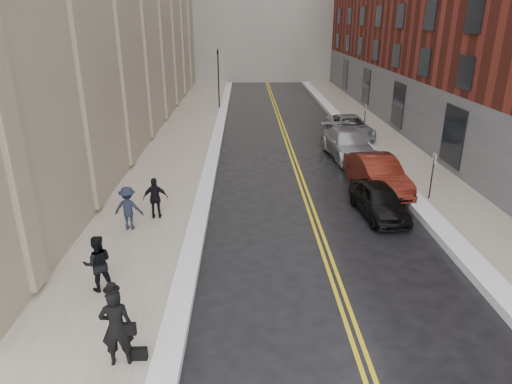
{
  "coord_description": "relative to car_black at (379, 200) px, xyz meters",
  "views": [
    {
      "loc": [
        -0.3,
        -10.76,
        7.75
      ],
      "look_at": [
        0.08,
        5.21,
        1.6
      ],
      "focal_mm": 32.0,
      "sensor_mm": 36.0,
      "label": 1
    }
  ],
  "objects": [
    {
      "name": "snow_ridge_right",
      "position": [
        1.95,
        9.46,
        -0.53
      ],
      "size": [
        0.85,
        60.8,
        0.3
      ],
      "primitive_type": "cube",
      "color": "white",
      "rests_on": "ground"
    },
    {
      "name": "ground",
      "position": [
        -5.2,
        -6.54,
        -0.68
      ],
      "size": [
        160.0,
        160.0,
        0.0
      ],
      "primitive_type": "plane",
      "color": "black",
      "rests_on": "ground"
    },
    {
      "name": "pedestrian_b",
      "position": [
        -9.95,
        -1.34,
        0.32
      ],
      "size": [
        1.15,
        0.72,
        1.7
      ],
      "primitive_type": "imported",
      "rotation": [
        0.0,
        0.0,
        3.06
      ],
      "color": "black",
      "rests_on": "sidewalk_left"
    },
    {
      "name": "parking_sign_near",
      "position": [
        2.7,
        1.46,
        0.68
      ],
      "size": [
        0.06,
        0.35,
        2.23
      ],
      "color": "black",
      "rests_on": "ground"
    },
    {
      "name": "snow_ridge_left",
      "position": [
        -7.4,
        9.46,
        -0.55
      ],
      "size": [
        0.7,
        60.8,
        0.26
      ],
      "primitive_type": "cube",
      "color": "white",
      "rests_on": "ground"
    },
    {
      "name": "car_silver_near",
      "position": [
        0.51,
        8.44,
        0.13
      ],
      "size": [
        2.78,
        5.73,
        1.61
      ],
      "primitive_type": "imported",
      "rotation": [
        0.0,
        0.0,
        0.1
      ],
      "color": "#94989B",
      "rests_on": "ground"
    },
    {
      "name": "sidewalk_left",
      "position": [
        -9.7,
        9.46,
        -0.6
      ],
      "size": [
        4.0,
        64.0,
        0.15
      ],
      "primitive_type": "cube",
      "color": "gray",
      "rests_on": "ground"
    },
    {
      "name": "lane_stripe_a",
      "position": [
        -2.82,
        9.46,
        -0.67
      ],
      "size": [
        0.12,
        64.0,
        0.01
      ],
      "primitive_type": "cube",
      "color": "gold",
      "rests_on": "ground"
    },
    {
      "name": "pedestrian_a",
      "position": [
        -9.84,
        -5.53,
        0.35
      ],
      "size": [
        1.01,
        0.89,
        1.74
      ],
      "primitive_type": "imported",
      "rotation": [
        0.0,
        0.0,
        3.45
      ],
      "color": "black",
      "rests_on": "sidewalk_left"
    },
    {
      "name": "pedestrian_c",
      "position": [
        -9.11,
        -0.34,
        0.32
      ],
      "size": [
        1.03,
        0.52,
        1.69
      ],
      "primitive_type": "imported",
      "rotation": [
        0.0,
        0.0,
        3.26
      ],
      "color": "black",
      "rests_on": "sidewalk_left"
    },
    {
      "name": "car_maroon",
      "position": [
        0.72,
        2.94,
        0.14
      ],
      "size": [
        2.27,
        5.12,
        1.64
      ],
      "primitive_type": "imported",
      "rotation": [
        0.0,
        0.0,
        0.11
      ],
      "color": "#4F160E",
      "rests_on": "ground"
    },
    {
      "name": "pedestrian_main",
      "position": [
        -8.48,
        -8.66,
        0.48
      ],
      "size": [
        0.79,
        0.58,
        2.0
      ],
      "primitive_type": "imported",
      "rotation": [
        0.0,
        0.0,
        3.28
      ],
      "color": "black",
      "rests_on": "sidewalk_left"
    },
    {
      "name": "sidewalk_right",
      "position": [
        3.8,
        9.46,
        -0.6
      ],
      "size": [
        3.0,
        64.0,
        0.15
      ],
      "primitive_type": "cube",
      "color": "gray",
      "rests_on": "ground"
    },
    {
      "name": "car_silver_far",
      "position": [
        1.6,
        12.97,
        0.07
      ],
      "size": [
        2.68,
        5.49,
        1.5
      ],
      "primitive_type": "imported",
      "rotation": [
        0.0,
        0.0,
        0.04
      ],
      "color": "#929499",
      "rests_on": "ground"
    },
    {
      "name": "traffic_signal",
      "position": [
        -7.8,
        23.46,
        2.41
      ],
      "size": [
        0.18,
        0.15,
        5.2
      ],
      "color": "black",
      "rests_on": "ground"
    },
    {
      "name": "parking_sign_far",
      "position": [
        2.7,
        13.46,
        0.68
      ],
      "size": [
        0.06,
        0.35,
        2.23
      ],
      "color": "black",
      "rests_on": "ground"
    },
    {
      "name": "lane_stripe_b",
      "position": [
        -2.58,
        9.46,
        -0.67
      ],
      "size": [
        0.12,
        64.0,
        0.01
      ],
      "primitive_type": "cube",
      "color": "gold",
      "rests_on": "ground"
    },
    {
      "name": "car_black",
      "position": [
        0.0,
        0.0,
        0.0
      ],
      "size": [
        1.97,
        4.1,
        1.35
      ],
      "primitive_type": "imported",
      "rotation": [
        0.0,
        0.0,
        0.09
      ],
      "color": "black",
      "rests_on": "ground"
    }
  ]
}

